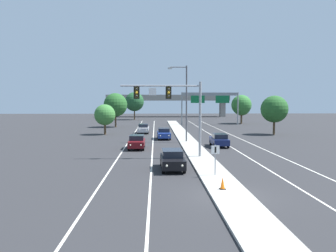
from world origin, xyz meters
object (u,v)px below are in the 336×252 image
object	(u,v)px
car_oncoming_darkred	(137,142)
tree_far_left_b	(115,105)
overhead_signal_mast	(174,103)
car_receding_navy	(219,140)
car_oncoming_silver	(143,128)
street_lamp_median	(185,99)
traffic_cone_median_nose	(223,183)
tree_far_right_a	(242,107)
tree_far_right_b	(241,105)
highway_sign_gantry	(210,98)
car_oncoming_blue	(164,133)
median_sign_post	(215,155)
car_oncoming_black	(172,159)
tree_far_left_a	(105,115)
tree_far_left_c	(134,102)
tree_far_right_c	(274,109)

from	to	relation	value
car_oncoming_darkred	tree_far_left_b	world-z (taller)	tree_far_left_b
overhead_signal_mast	car_oncoming_darkred	world-z (taller)	overhead_signal_mast
car_oncoming_darkred	car_receding_navy	xyz separation A→B (m)	(9.86, 1.54, 0.00)
overhead_signal_mast	tree_far_left_b	bearing A→B (deg)	104.58
overhead_signal_mast	car_oncoming_silver	distance (m)	26.18
street_lamp_median	traffic_cone_median_nose	bearing A→B (deg)	-89.59
car_oncoming_silver	tree_far_right_a	bearing A→B (deg)	46.92
tree_far_right_b	tree_far_left_b	xyz separation A→B (m)	(-29.15, -9.52, 0.12)
highway_sign_gantry	tree_far_right_a	world-z (taller)	highway_sign_gantry
car_oncoming_blue	tree_far_left_b	xyz separation A→B (m)	(-9.61, 22.96, 3.86)
car_oncoming_darkred	tree_far_right_a	xyz separation A→B (m)	(23.36, 43.93, 3.23)
median_sign_post	car_receding_navy	xyz separation A→B (m)	(3.37, 16.39, -0.77)
highway_sign_gantry	overhead_signal_mast	bearing A→B (deg)	-103.28
street_lamp_median	car_oncoming_blue	world-z (taller)	street_lamp_median
overhead_signal_mast	tree_far_right_b	bearing A→B (deg)	68.85
car_oncoming_darkred	tree_far_left_b	size ratio (longest dim) A/B	0.62
highway_sign_gantry	car_oncoming_black	bearing A→B (deg)	-102.40
traffic_cone_median_nose	tree_far_left_a	world-z (taller)	tree_far_left_a
overhead_signal_mast	car_oncoming_black	size ratio (longest dim) A/B	1.72
tree_far_left_c	tree_far_left_a	bearing A→B (deg)	-92.70
car_oncoming_black	tree_far_right_a	xyz separation A→B (m)	(19.85, 55.88, 3.23)
overhead_signal_mast	highway_sign_gantry	bearing A→B (deg)	76.72
car_receding_navy	tree_far_right_c	size ratio (longest dim) A/B	0.70
street_lamp_median	car_receding_navy	world-z (taller)	street_lamp_median
tree_far_right_a	car_oncoming_darkred	bearing A→B (deg)	-118.00
car_oncoming_blue	tree_far_left_a	bearing A→B (deg)	143.67
highway_sign_gantry	street_lamp_median	bearing A→B (deg)	-104.69
car_oncoming_darkred	car_receding_navy	distance (m)	9.97
car_oncoming_blue	tree_far_right_a	world-z (taller)	tree_far_right_a
tree_far_left_c	street_lamp_median	bearing A→B (deg)	-79.67
overhead_signal_mast	tree_far_right_c	xyz separation A→B (m)	(17.63, 22.40, -1.18)
tree_far_right_a	street_lamp_median	bearing A→B (deg)	-114.53
car_oncoming_black	tree_far_left_c	world-z (taller)	tree_far_left_c
car_oncoming_silver	tree_far_left_a	size ratio (longest dim) A/B	0.90
car_oncoming_darkred	tree_far_right_a	bearing A→B (deg)	62.00
car_oncoming_blue	tree_far_left_c	distance (m)	52.14
overhead_signal_mast	car_receding_navy	size ratio (longest dim) A/B	1.72
overhead_signal_mast	traffic_cone_median_nose	world-z (taller)	overhead_signal_mast
tree_far_right_a	car_oncoming_silver	bearing A→B (deg)	-133.08
car_oncoming_silver	tree_far_left_b	bearing A→B (deg)	114.57
traffic_cone_median_nose	tree_far_right_c	world-z (taller)	tree_far_right_c
car_oncoming_black	tree_far_left_b	world-z (taller)	tree_far_left_b
tree_far_right_a	car_receding_navy	bearing A→B (deg)	-107.67
street_lamp_median	car_oncoming_blue	size ratio (longest dim) A/B	2.22
tree_far_left_c	traffic_cone_median_nose	bearing A→B (deg)	-82.71
overhead_signal_mast	median_sign_post	size ratio (longest dim) A/B	3.52
car_oncoming_blue	traffic_cone_median_nose	bearing A→B (deg)	-84.30
median_sign_post	street_lamp_median	distance (m)	21.28
median_sign_post	car_receding_navy	size ratio (longest dim) A/B	0.49
car_oncoming_darkred	traffic_cone_median_nose	world-z (taller)	car_oncoming_darkred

